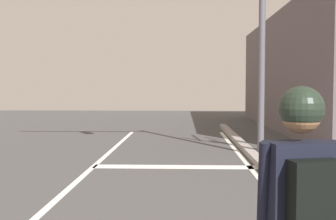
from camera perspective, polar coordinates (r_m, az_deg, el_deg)
lane_line_center at (r=6.02m, az=-16.94°, el=-13.31°), size 0.12×20.00×0.01m
lane_line_curbside at (r=5.89m, az=16.45°, el=-13.69°), size 0.12×20.00×0.01m
stop_bar at (r=8.87m, az=0.97°, el=-7.83°), size 3.48×0.40×0.01m
curb_strip at (r=5.94m, az=18.86°, el=-12.92°), size 0.24×24.00×0.14m
skater at (r=2.39m, az=17.89°, el=-11.44°), size 0.45×0.61×1.63m
traffic_signal_mast at (r=10.42m, az=6.70°, el=13.81°), size 4.94×0.34×5.31m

